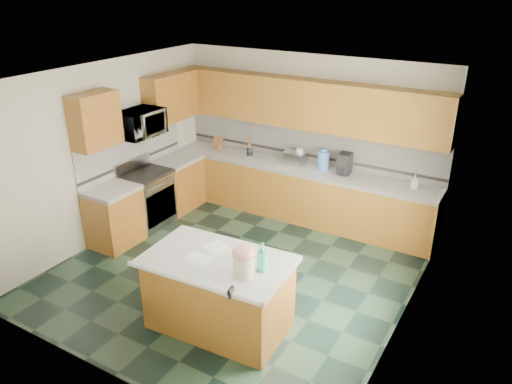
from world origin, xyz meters
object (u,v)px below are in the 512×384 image
Objects in this scene: island_top at (218,261)px; knife_block at (218,143)px; soap_bottle_island at (262,257)px; treat_jar at (244,266)px; toaster_oven at (294,158)px; coffee_maker at (345,164)px; island_base at (219,295)px.

island_top is 3.78m from knife_block.
island_top is at bearing -172.44° from soap_bottle_island.
knife_block reaches higher than treat_jar.
toaster_oven is (-1.15, 3.07, -0.06)m from soap_bottle_island.
toaster_oven is 1.07× the size of coffee_maker.
island_base is 6.45× the size of knife_block.
knife_block reaches higher than island_base.
soap_bottle_island reaches higher than treat_jar.
toaster_oven is at bearing 178.92° from coffee_maker.
soap_bottle_island is (0.55, 0.05, 0.19)m from island_top.
coffee_maker is (-0.16, 3.29, 0.05)m from treat_jar.
treat_jar reaches higher than toaster_oven.
coffee_maker is at bearing 81.85° from island_base.
coffee_maker is at bearing 81.85° from island_top.
soap_bottle_island is 4.08m from knife_block.
coffee_maker is at bearing 6.53° from knife_block.
knife_block reaches higher than island_top.
soap_bottle_island reaches higher than knife_block.
island_base is 4.75× the size of soap_bottle_island.
coffee_maker is at bearing 78.29° from treat_jar.
treat_jar is at bearing -72.23° from toaster_oven.
coffee_maker reaches higher than toaster_oven.
knife_block is 0.70× the size of coffee_maker.
coffee_maker reaches higher than island_base.
coffee_maker reaches higher than island_top.
knife_block is at bearing 113.73° from treat_jar.
island_base is 0.76m from treat_jar.
coffee_maker reaches higher than soap_bottle_island.
knife_block is (-2.68, 3.07, -0.04)m from soap_bottle_island.
island_top is 0.58m from soap_bottle_island.
soap_bottle_island reaches higher than island_base.
soap_bottle_island is (0.55, 0.05, 0.65)m from island_base.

